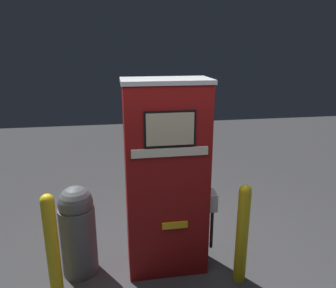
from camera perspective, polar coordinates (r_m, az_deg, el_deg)
ground_plane at (r=3.63m, az=0.30°, el=-22.24°), size 14.00×14.00×0.00m
gas_pump at (r=3.29m, az=-0.27°, el=-6.16°), size 0.91×0.47×2.00m
safety_bollard at (r=3.37m, az=12.81°, el=-14.73°), size 0.12×0.12×1.04m
trash_bin at (r=3.56m, az=-15.43°, el=-14.16°), size 0.36×0.36×0.96m
safety_bollard_far at (r=3.28m, az=-19.54°, el=-16.18°), size 0.12×0.12×1.05m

